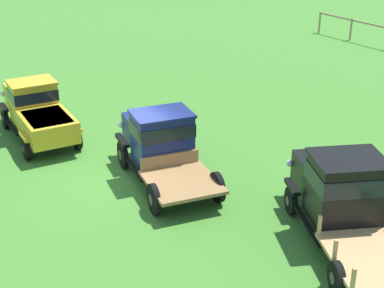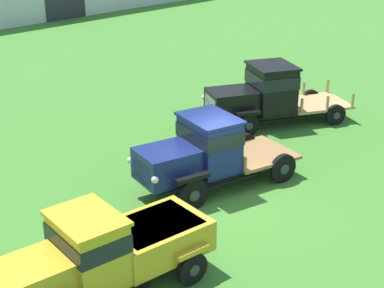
% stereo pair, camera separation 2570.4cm
% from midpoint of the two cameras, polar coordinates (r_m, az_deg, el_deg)
% --- Properties ---
extents(ground_plane, '(240.00, 240.00, 0.00)m').
position_cam_midpoint_polar(ground_plane, '(12.16, -43.96, -27.89)').
color(ground_plane, '#3D7528').
extents(vintage_truck_foreground_near, '(5.23, 2.38, 2.05)m').
position_cam_midpoint_polar(vintage_truck_foreground_near, '(12.57, -71.29, -30.37)').
color(vintage_truck_foreground_near, black).
rests_on(vintage_truck_foreground_near, ground).
extents(vintage_truck_second_in_line, '(5.34, 3.00, 2.20)m').
position_cam_midpoint_polar(vintage_truck_second_in_line, '(12.19, -44.64, -20.39)').
color(vintage_truck_second_in_line, black).
rests_on(vintage_truck_second_in_line, ground).
extents(vintage_truck_midrow_center, '(5.79, 4.13, 2.27)m').
position_cam_midpoint_polar(vintage_truck_midrow_center, '(14.41, -23.12, -8.51)').
color(vintage_truck_midrow_center, black).
rests_on(vintage_truck_midrow_center, ground).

